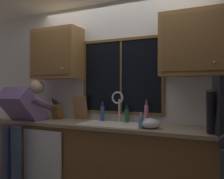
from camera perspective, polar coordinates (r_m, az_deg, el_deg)
name	(u,v)px	position (r m, az deg, el deg)	size (l,w,h in m)	color
back_wall	(122,95)	(3.33, 2.43, -1.21)	(5.75, 0.12, 2.55)	silver
window_glass	(121,76)	(3.26, 2.23, 3.15)	(1.10, 0.02, 0.95)	black
window_frame_top	(121,40)	(3.31, 2.16, 11.70)	(1.17, 0.02, 0.04)	brown
window_frame_bottom	(121,113)	(3.27, 2.15, -5.51)	(1.17, 0.02, 0.04)	brown
window_frame_left	(85,77)	(3.51, -6.41, 2.95)	(0.04, 0.02, 0.95)	brown
window_frame_right	(163,75)	(3.08, 11.96, 3.31)	(0.04, 0.02, 0.95)	brown
window_mullion_center	(121,76)	(3.25, 2.14, 3.16)	(0.02, 0.02, 0.95)	brown
lower_cabinet_run	(111,162)	(3.15, -0.14, -16.76)	(3.35, 0.58, 0.88)	brown
countertop	(111,126)	(3.02, -0.30, -8.51)	(3.41, 0.62, 0.04)	gray
dishwasher_front	(42,159)	(3.32, -16.17, -15.52)	(0.60, 0.02, 0.74)	white
upper_cabinet_left	(57,54)	(3.63, -12.85, 8.16)	(0.74, 0.36, 0.72)	olive
upper_cabinet_right	(194,44)	(2.90, 18.72, 10.14)	(0.74, 0.36, 0.72)	olive
sink	(112,132)	(3.04, 0.05, -9.95)	(0.80, 0.46, 0.21)	white
faucet	(119,103)	(3.16, 1.56, -3.14)	(0.18, 0.09, 0.40)	silver
person_standing	(22,120)	(3.50, -20.50, -6.74)	(0.53, 0.72, 1.49)	#384260
knife_block	(57,111)	(3.57, -12.75, -5.07)	(0.12, 0.18, 0.32)	brown
cutting_board	(80,108)	(3.48, -7.53, -4.26)	(0.22, 0.02, 0.34)	#997047
mixing_bowl	(150,124)	(2.74, 8.99, -7.95)	(0.23, 0.23, 0.11)	silver
soap_dispenser	(141,122)	(2.70, 6.84, -7.66)	(0.06, 0.07, 0.18)	#668CCC
bottle_green_glass	(102,113)	(3.29, -2.27, -5.56)	(0.05, 0.05, 0.26)	#334C8C
bottle_tall_clear	(127,115)	(3.15, 3.51, -6.09)	(0.06, 0.06, 0.23)	#1E592D
bottle_amber_small	(146,114)	(3.06, 8.13, -5.65)	(0.05, 0.05, 0.30)	pink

